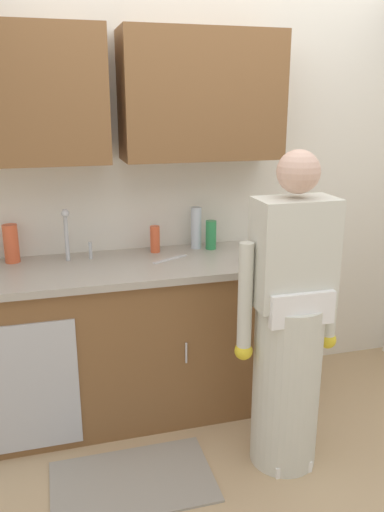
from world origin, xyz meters
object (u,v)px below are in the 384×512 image
Objects in this scene: sink at (77,270)px; knife_on_counter at (170,259)px; person_at_sink at (289,339)px; bottle_water_short at (11,244)px; sponge at (287,259)px; cup_by_sink at (251,254)px; bottle_cleaner_spray at (196,228)px; bottle_soap at (211,235)px; bottle_water_tall at (155,239)px.

knife_on_counter is at bearing 0.13° from sink.
bottle_water_short is at bearing 146.40° from person_at_sink.
knife_on_counter is 2.18× the size of sponge.
person_at_sink is 14.73× the size of sponge.
cup_by_sink is (0.97, -0.16, 0.06)m from sink.
sink is 0.79m from bottle_cleaner_spray.
cup_by_sink reaches higher than knife_on_counter.
bottle_cleaner_spray is at bearing 0.10° from bottle_water_short.
sink is 5.50× the size of cup_by_sink.
bottle_soap is 0.51m from sponge.
bottle_soap is at bearing 99.73° from person_at_sink.
bottle_cleaner_spray is at bearing 14.76° from sink.
bottle_water_tall is (-0.35, 0.02, -0.01)m from bottle_soap.
knife_on_counter is (-0.21, -0.20, -0.13)m from bottle_cleaner_spray.
sink reaches higher than sponge.
knife_on_counter is at bearing 122.80° from person_at_sink.
bottle_water_tall is (-0.26, -0.02, -0.05)m from bottle_cleaner_spray.
person_at_sink reaches higher than bottle_cleaner_spray.
cup_by_sink is at bearing -9.19° from sink.
bottle_soap is (0.83, 0.15, 0.10)m from sink.
person_at_sink is at bearing -80.27° from bottle_soap.
bottle_water_tall is 0.20m from knife_on_counter.
sink is at bearing 145.01° from person_at_sink.
bottle_water_tall is at bearing 20.33° from sink.
bottle_cleaner_spray is at bearing 153.13° from bottle_soap.
bottle_soap reaches higher than sponge.
sponge is at bearing 67.05° from person_at_sink.
sink is 0.42m from bottle_water_short.
bottle_soap is at bearing -26.87° from bottle_cleaner_spray.
sink is 0.99m from cup_by_sink.
bottle_water_short reaches higher than sponge.
bottle_water_tall is (-0.49, 0.86, 0.33)m from person_at_sink.
person_at_sink reaches higher than bottle_water_tall.
bottle_soap is at bearing 10.54° from sink.
sink is at bearing -165.24° from bottle_cleaner_spray.
knife_on_counter is (0.88, -0.19, -0.11)m from bottle_water_short.
person_at_sink is at bearing -83.73° from knife_on_counter.
person_at_sink is 6.75× the size of knife_on_counter.
bottle_water_short is (-1.32, 0.88, 0.36)m from person_at_sink.
bottle_water_tall reaches higher than cup_by_sink.
sponge is at bearing -15.04° from bottle_water_short.
sponge is at bearing -43.93° from bottle_cleaner_spray.
knife_on_counter is at bearing 160.11° from cup_by_sink.
cup_by_sink is at bearing -65.68° from bottle_soap.
knife_on_counter is (0.53, 0.00, 0.02)m from sink.
bottle_water_tall reaches higher than knife_on_counter.
bottle_water_short is 0.91m from knife_on_counter.
bottle_cleaner_spray is at bearing 122.38° from cup_by_sink.
person_at_sink reaches higher than knife_on_counter.
bottle_cleaner_spray is 0.43m from cup_by_sink.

